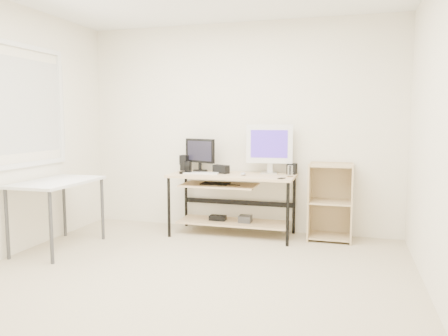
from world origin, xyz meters
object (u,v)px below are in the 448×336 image
shelf_unit (330,201)px  black_monitor (200,153)px  white_imac (269,145)px  desk (230,191)px  side_table (57,188)px  audio_controller (188,167)px

shelf_unit → black_monitor: 1.71m
white_imac → desk: bearing=-162.7°
side_table → black_monitor: 1.75m
black_monitor → audio_controller: size_ratio=2.83×
desk → black_monitor: bearing=160.4°
black_monitor → side_table: bearing=-111.7°
side_table → white_imac: 2.47m
black_monitor → audio_controller: 0.30m
side_table → white_imac: bearing=30.7°
shelf_unit → audio_controller: size_ratio=5.88×
desk → side_table: bearing=-147.3°
shelf_unit → white_imac: (-0.74, 0.02, 0.64)m
shelf_unit → black_monitor: size_ratio=2.08×
side_table → audio_controller: audio_controller is taller
black_monitor → white_imac: (0.88, 0.03, 0.11)m
desk → black_monitor: 0.65m
audio_controller → side_table: bearing=-125.1°
side_table → black_monitor: black_monitor is taller
desk → shelf_unit: shelf_unit is taller
shelf_unit → audio_controller: bearing=-171.5°
side_table → shelf_unit: 3.09m
shelf_unit → black_monitor: black_monitor is taller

